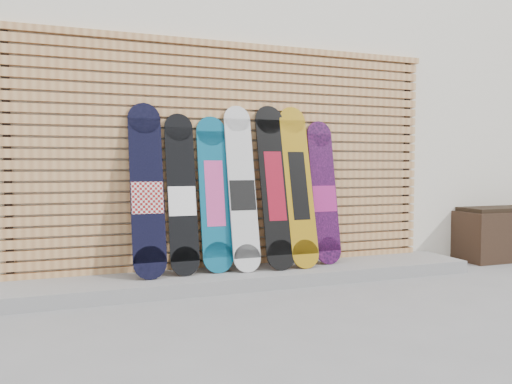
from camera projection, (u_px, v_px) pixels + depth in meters
The scene contains 12 objects.
ground at pixel (289, 300), 4.09m from camera, with size 80.00×80.00×0.00m, color gray.
building at pixel (226, 119), 7.45m from camera, with size 12.00×5.00×3.60m, color white.
concrete_step at pixel (245, 277), 4.68m from camera, with size 4.60×0.70×0.12m, color gray.
slat_wall at pixel (235, 155), 4.89m from camera, with size 4.26×0.08×2.29m.
planter_box at pixel (508, 233), 5.94m from camera, with size 1.37×0.57×0.62m.
snowboard_0 at pixel (147, 190), 4.40m from camera, with size 0.29×0.38×1.55m.
snowboard_1 at pixel (182, 194), 4.53m from camera, with size 0.26×0.34×1.47m.
snowboard_2 at pixel (215, 193), 4.64m from camera, with size 0.29×0.32×1.45m.
snowboard_3 at pixel (242, 188), 4.70m from camera, with size 0.26×0.38×1.56m.
snowboard_4 at pixel (275, 186), 4.80m from camera, with size 0.29×0.41×1.58m.
snowboard_5 at pixel (298, 186), 4.88m from camera, with size 0.28×0.41×1.58m.
snowboard_6 at pixel (324, 193), 5.04m from camera, with size 0.27×0.30×1.44m.
Camera 1 is at (-1.63, -3.71, 1.10)m, focal length 35.00 mm.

